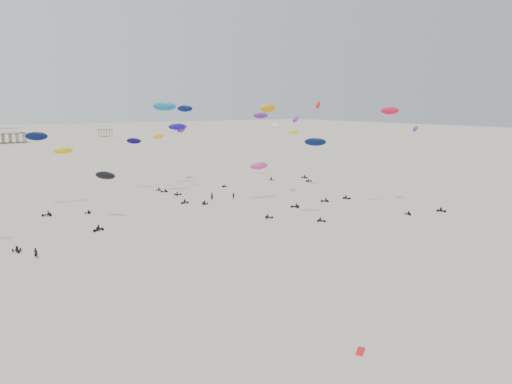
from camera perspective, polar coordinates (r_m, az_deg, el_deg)
ground_plane at (r=199.93m, az=-18.11°, el=2.68°), size 900.00×900.00×0.00m
pavilion_main at (r=344.58m, az=-26.61°, el=5.71°), size 21.00×13.00×9.80m
pavilion_small at (r=388.64m, az=-16.86°, el=6.60°), size 9.00×7.00×8.00m
rig_0 at (r=120.28m, az=18.77°, el=3.60°), size 3.80×10.74×19.26m
rig_1 at (r=140.35m, az=-13.07°, el=4.31°), size 9.08×5.19×15.04m
rig_2 at (r=129.87m, az=-8.15°, el=6.39°), size 9.88×15.04×25.31m
rig_3 at (r=165.69m, az=3.95°, el=4.54°), size 5.92×14.65×19.94m
rig_4 at (r=102.20m, az=6.90°, el=4.15°), size 4.59×5.18×17.37m
rig_5 at (r=159.67m, az=0.81°, el=7.15°), size 5.11×7.84×21.43m
rig_6 at (r=134.86m, az=7.74°, el=7.83°), size 4.50×16.24×25.79m
rig_7 at (r=163.57m, az=4.95°, el=4.77°), size 7.96×17.00×20.52m
rig_8 at (r=152.95m, az=-8.12°, el=6.63°), size 9.71×18.54×21.65m
rig_10 at (r=119.45m, az=-23.57°, el=4.07°), size 5.17×9.07×18.06m
rig_11 at (r=136.65m, az=-10.23°, el=3.69°), size 3.97×9.94×16.59m
rig_12 at (r=103.98m, az=-17.06°, el=0.28°), size 7.60×10.53×11.56m
rig_13 at (r=143.31m, az=-9.15°, el=6.41°), size 10.48×7.56×19.09m
rig_14 at (r=112.64m, az=1.40°, el=8.12°), size 9.86×11.68×24.91m
rig_15 at (r=126.61m, az=-9.87°, el=8.34°), size 8.05×16.13×25.82m
rig_16 at (r=122.13m, az=-20.77°, el=3.45°), size 5.52×12.06×15.68m
rig_17 at (r=125.17m, az=5.33°, el=6.09°), size 6.77×11.22×21.34m
rig_18 at (r=121.02m, az=1.19°, el=2.08°), size 6.58×13.59×13.53m
rig_19 at (r=113.39m, az=15.49°, el=6.61°), size 4.30×8.12×23.44m
spectator_0 at (r=85.99m, az=-23.82°, el=-6.96°), size 0.91×0.87×2.06m
spectator_1 at (r=127.14m, az=-2.56°, el=-0.80°), size 1.03×0.76×1.88m
spectator_3 at (r=126.08m, az=-5.07°, el=-0.92°), size 0.93×0.73×2.30m
grounded_kite_b at (r=52.15m, az=11.85°, el=-17.43°), size 1.87×1.63×0.07m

